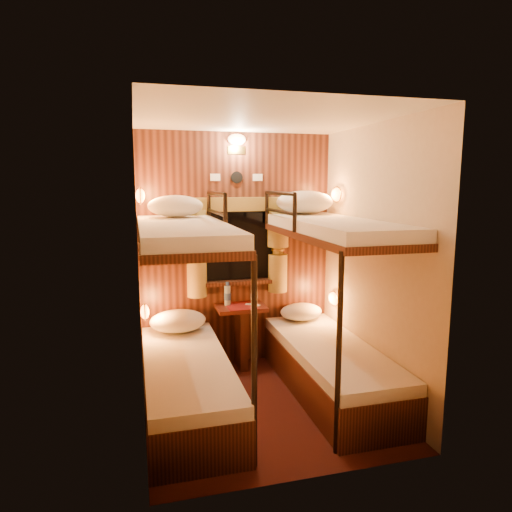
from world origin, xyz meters
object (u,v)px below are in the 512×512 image
object	(u,v)px
table	(241,328)
bottle_right	(254,296)
bunk_right	(331,333)
bottle_left	(227,295)
bunk_left	(186,346)

from	to	relation	value
table	bottle_right	world-z (taller)	bottle_right
bunk_right	bottle_left	size ratio (longest dim) A/B	7.86
bunk_left	bunk_right	xyz separation A→B (m)	(1.30, 0.00, 0.00)
bottle_left	bottle_right	bearing A→B (deg)	-15.37
table	bunk_right	bearing A→B (deg)	-50.33
bunk_right	bunk_left	bearing A→B (deg)	180.00
bunk_left	bottle_right	distance (m)	1.12
bottle_right	bottle_left	bearing A→B (deg)	164.63
bunk_left	table	distance (m)	1.02
bunk_right	bottle_right	bearing A→B (deg)	123.51
bunk_left	table	xyz separation A→B (m)	(0.65, 0.78, -0.14)
bunk_right	bottle_right	world-z (taller)	bunk_right
bunk_left	bottle_left	size ratio (longest dim) A/B	7.86
bunk_right	bottle_left	xyz separation A→B (m)	(-0.78, 0.85, 0.20)
table	bottle_left	bearing A→B (deg)	152.70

